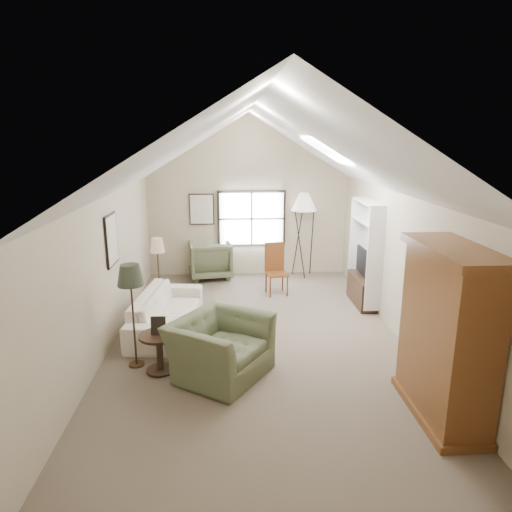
{
  "coord_description": "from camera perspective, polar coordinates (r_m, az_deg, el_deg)",
  "views": [
    {
      "loc": [
        -0.47,
        -7.41,
        3.43
      ],
      "look_at": [
        0.0,
        0.4,
        1.4
      ],
      "focal_mm": 32.0,
      "sensor_mm": 36.0,
      "label": 1
    }
  ],
  "objects": [
    {
      "name": "room_shell",
      "position": [
        7.42,
        0.19,
        12.83
      ],
      "size": [
        5.01,
        8.01,
        4.0
      ],
      "color": "#756553",
      "rests_on": "ground"
    },
    {
      "name": "window",
      "position": [
        11.55,
        -0.56,
        4.69
      ],
      "size": [
        1.72,
        0.08,
        1.42
      ],
      "primitive_type": "cube",
      "color": "black",
      "rests_on": "room_shell"
    },
    {
      "name": "skylight",
      "position": [
        8.49,
        8.81,
        12.97
      ],
      "size": [
        0.8,
        1.2,
        0.52
      ],
      "primitive_type": null,
      "color": "white",
      "rests_on": "room_shell"
    },
    {
      "name": "wall_art",
      "position": [
        9.6,
        -11.86,
        4.03
      ],
      "size": [
        1.97,
        3.71,
        0.88
      ],
      "color": "black",
      "rests_on": "room_shell"
    },
    {
      "name": "armoire",
      "position": [
        6.12,
        22.8,
        -9.02
      ],
      "size": [
        0.6,
        1.5,
        2.2
      ],
      "primitive_type": "cube",
      "color": "brown",
      "rests_on": "ground"
    },
    {
      "name": "tv_alcove",
      "position": [
        9.7,
        13.49,
        0.56
      ],
      "size": [
        0.32,
        1.3,
        2.1
      ],
      "primitive_type": "cube",
      "color": "white",
      "rests_on": "ground"
    },
    {
      "name": "media_console",
      "position": [
        9.93,
        13.09,
        -4.21
      ],
      "size": [
        0.34,
        1.18,
        0.6
      ],
      "primitive_type": "cube",
      "color": "#382316",
      "rests_on": "ground"
    },
    {
      "name": "tv_panel",
      "position": [
        9.76,
        13.3,
        -0.75
      ],
      "size": [
        0.05,
        0.9,
        0.55
      ],
      "primitive_type": "cube",
      "color": "black",
      "rests_on": "media_console"
    },
    {
      "name": "sofa",
      "position": [
        8.6,
        -11.1,
        -6.74
      ],
      "size": [
        1.2,
        2.47,
        0.69
      ],
      "primitive_type": "imported",
      "rotation": [
        0.0,
        0.0,
        1.46
      ],
      "color": "silver",
      "rests_on": "ground"
    },
    {
      "name": "armchair_near",
      "position": [
        6.87,
        -4.51,
        -11.3
      ],
      "size": [
        1.74,
        1.78,
        0.88
      ],
      "primitive_type": "imported",
      "rotation": [
        0.0,
        0.0,
        0.98
      ],
      "color": "#566043",
      "rests_on": "ground"
    },
    {
      "name": "armchair_far",
      "position": [
        11.5,
        -5.77,
        -0.42
      ],
      "size": [
        1.15,
        1.18,
        0.94
      ],
      "primitive_type": "imported",
      "rotation": [
        0.0,
        0.0,
        3.3
      ],
      "color": "#606547",
      "rests_on": "ground"
    },
    {
      "name": "coffee_table",
      "position": [
        8.15,
        -3.49,
        -8.79
      ],
      "size": [
        0.89,
        0.64,
        0.41
      ],
      "primitive_type": "cube",
      "rotation": [
        0.0,
        0.0,
        -0.27
      ],
      "color": "#3C2C18",
      "rests_on": "ground"
    },
    {
      "name": "bowl",
      "position": [
        8.06,
        -3.52,
        -7.3
      ],
      "size": [
        0.24,
        0.24,
        0.05
      ],
      "primitive_type": "imported",
      "rotation": [
        0.0,
        0.0,
        -0.27
      ],
      "color": "#392917",
      "rests_on": "coffee_table"
    },
    {
      "name": "side_table",
      "position": [
        7.16,
        -11.93,
        -11.75
      ],
      "size": [
        0.66,
        0.66,
        0.6
      ],
      "primitive_type": "cylinder",
      "rotation": [
        0.0,
        0.0,
        -0.12
      ],
      "color": "#3B2818",
      "rests_on": "ground"
    },
    {
      "name": "side_chair",
      "position": [
        10.2,
        2.61,
        -1.69
      ],
      "size": [
        0.52,
        0.52,
        1.16
      ],
      "primitive_type": "cube",
      "rotation": [
        0.0,
        0.0,
        0.17
      ],
      "color": "brown",
      "rests_on": "ground"
    },
    {
      "name": "tripod_lamp",
      "position": [
        11.5,
        5.93,
        2.69
      ],
      "size": [
        0.7,
        0.7,
        2.16
      ],
      "primitive_type": null,
      "rotation": [
        0.0,
        0.0,
        0.13
      ],
      "color": "silver",
      "rests_on": "ground"
    },
    {
      "name": "dark_lamp",
      "position": [
        7.19,
        -15.1,
        -7.17
      ],
      "size": [
        0.44,
        0.44,
        1.66
      ],
      "primitive_type": null,
      "rotation": [
        0.0,
        0.0,
        -0.12
      ],
      "color": "#272C1F",
      "rests_on": "ground"
    },
    {
      "name": "tan_lamp",
      "position": [
        9.64,
        -12.07,
        -1.95
      ],
      "size": [
        0.33,
        0.33,
        1.49
      ],
      "primitive_type": null,
      "rotation": [
        0.0,
        0.0,
        -0.12
      ],
      "color": "tan",
      "rests_on": "ground"
    }
  ]
}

